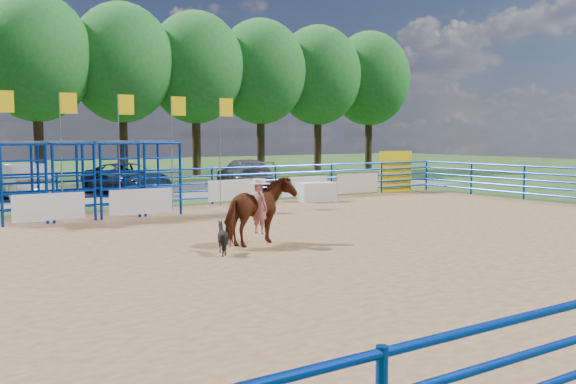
{
  "coord_description": "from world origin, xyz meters",
  "views": [
    {
      "loc": [
        -8.61,
        -12.87,
        2.79
      ],
      "look_at": [
        0.64,
        1.0,
        1.3
      ],
      "focal_mm": 40.0,
      "sensor_mm": 36.0,
      "label": 1
    }
  ],
  "objects_px": {
    "announcer_table": "(317,192)",
    "car_d": "(244,173)",
    "car_c": "(127,179)",
    "calf": "(222,238)",
    "car_b": "(21,182)",
    "horse_and_rider": "(259,209)"
  },
  "relations": [
    {
      "from": "car_d",
      "to": "calf",
      "type": "bearing_deg",
      "value": 72.75
    },
    {
      "from": "announcer_table",
      "to": "car_d",
      "type": "height_order",
      "value": "car_d"
    },
    {
      "from": "car_d",
      "to": "car_b",
      "type": "bearing_deg",
      "value": 16.38
    },
    {
      "from": "calf",
      "to": "car_d",
      "type": "height_order",
      "value": "car_d"
    },
    {
      "from": "horse_and_rider",
      "to": "calf",
      "type": "distance_m",
      "value": 1.56
    },
    {
      "from": "calf",
      "to": "car_d",
      "type": "distance_m",
      "value": 19.44
    },
    {
      "from": "announcer_table",
      "to": "car_b",
      "type": "relative_size",
      "value": 0.32
    },
    {
      "from": "car_c",
      "to": "announcer_table",
      "type": "bearing_deg",
      "value": -65.3
    },
    {
      "from": "car_b",
      "to": "car_d",
      "type": "relative_size",
      "value": 0.92
    },
    {
      "from": "announcer_table",
      "to": "calf",
      "type": "bearing_deg",
      "value": -136.82
    },
    {
      "from": "announcer_table",
      "to": "car_c",
      "type": "distance_m",
      "value": 9.49
    },
    {
      "from": "announcer_table",
      "to": "car_c",
      "type": "bearing_deg",
      "value": 124.46
    },
    {
      "from": "announcer_table",
      "to": "calf",
      "type": "distance_m",
      "value": 12.08
    },
    {
      "from": "horse_and_rider",
      "to": "car_b",
      "type": "bearing_deg",
      "value": 99.34
    },
    {
      "from": "car_c",
      "to": "car_b",
      "type": "bearing_deg",
      "value": 169.57
    },
    {
      "from": "calf",
      "to": "car_b",
      "type": "height_order",
      "value": "car_b"
    },
    {
      "from": "horse_and_rider",
      "to": "car_c",
      "type": "height_order",
      "value": "horse_and_rider"
    },
    {
      "from": "car_b",
      "to": "calf",
      "type": "bearing_deg",
      "value": 90.02
    },
    {
      "from": "car_b",
      "to": "car_d",
      "type": "xyz_separation_m",
      "value": [
        11.31,
        0.45,
        -0.03
      ]
    },
    {
      "from": "announcer_table",
      "to": "horse_and_rider",
      "type": "height_order",
      "value": "horse_and_rider"
    },
    {
      "from": "car_c",
      "to": "calf",
      "type": "bearing_deg",
      "value": -111.83
    },
    {
      "from": "announcer_table",
      "to": "horse_and_rider",
      "type": "xyz_separation_m",
      "value": [
        -7.45,
        -7.71,
        0.51
      ]
    }
  ]
}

